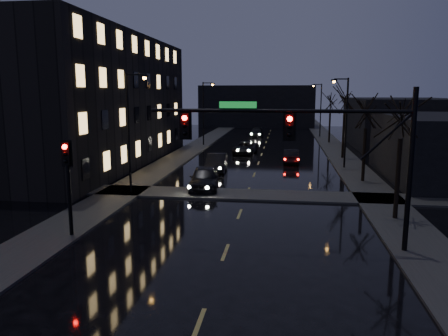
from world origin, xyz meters
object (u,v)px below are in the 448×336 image
(lead_car, at_px, (291,156))
(oncoming_car_c, at_px, (245,148))
(oncoming_car_b, at_px, (217,163))
(oncoming_car_a, at_px, (204,178))
(oncoming_car_d, at_px, (256,133))

(lead_car, bearing_deg, oncoming_car_c, -49.27)
(oncoming_car_b, relative_size, oncoming_car_c, 0.96)
(oncoming_car_b, bearing_deg, lead_car, 35.64)
(oncoming_car_a, xyz_separation_m, oncoming_car_c, (1.22, 18.45, -0.15))
(oncoming_car_c, bearing_deg, oncoming_car_a, -87.62)
(lead_car, bearing_deg, oncoming_car_b, 39.59)
(oncoming_car_c, bearing_deg, oncoming_car_d, 95.92)
(oncoming_car_b, height_order, oncoming_car_c, oncoming_car_b)
(oncoming_car_a, bearing_deg, lead_car, 57.84)
(oncoming_car_d, bearing_deg, oncoming_car_b, -91.10)
(oncoming_car_a, relative_size, lead_car, 1.17)
(oncoming_car_c, xyz_separation_m, oncoming_car_d, (0.08, 18.58, 0.00))
(oncoming_car_a, xyz_separation_m, lead_car, (6.22, 12.57, -0.14))
(oncoming_car_d, distance_m, lead_car, 24.95)
(oncoming_car_b, distance_m, lead_car, 8.35)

